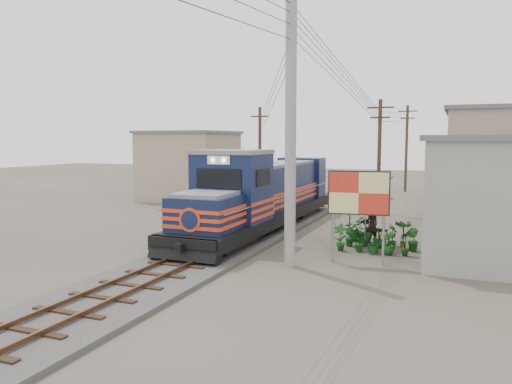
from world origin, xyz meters
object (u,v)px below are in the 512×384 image
at_px(billboard, 359,195).
at_px(vendor, 372,225).
at_px(market_umbrella, 366,192).
at_px(locomotive, 263,196).

xyz_separation_m(billboard, vendor, (-0.11, 4.04, -1.75)).
distance_m(billboard, market_umbrella, 3.41).
distance_m(market_umbrella, vendor, 1.67).
relative_size(locomotive, vendor, 10.29).
xyz_separation_m(market_umbrella, vendor, (0.20, 0.64, -1.53)).
height_order(locomotive, vendor, locomotive).
relative_size(locomotive, market_umbrella, 5.68).
xyz_separation_m(billboard, market_umbrella, (-0.31, 3.39, -0.22)).
bearing_deg(locomotive, vendor, -10.63).
bearing_deg(billboard, market_umbrella, 88.37).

